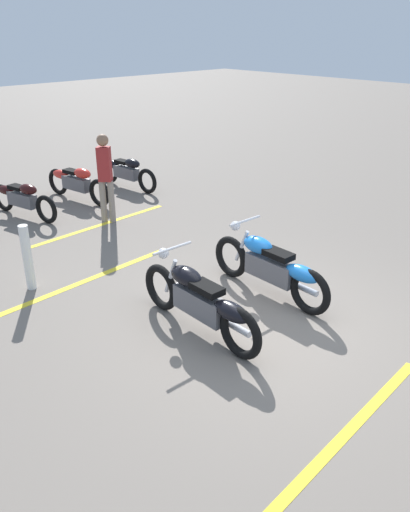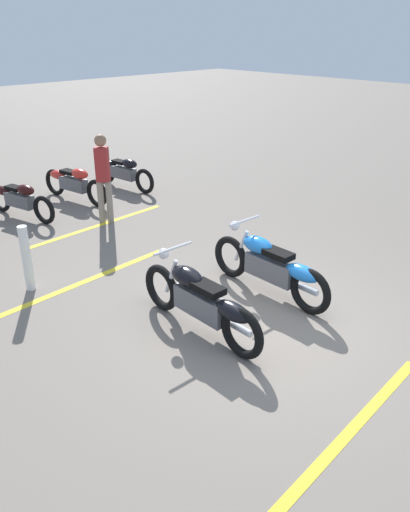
{
  "view_description": "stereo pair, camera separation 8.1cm",
  "coord_description": "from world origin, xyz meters",
  "px_view_note": "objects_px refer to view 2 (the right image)",
  "views": [
    {
      "loc": [
        -3.7,
        4.68,
        3.71
      ],
      "look_at": [
        1.18,
        0.0,
        0.65
      ],
      "focal_mm": 36.31,
      "sensor_mm": 36.0,
      "label": 1
    },
    {
      "loc": [
        -3.65,
        4.73,
        3.71
      ],
      "look_at": [
        1.18,
        0.0,
        0.65
      ],
      "focal_mm": 36.31,
      "sensor_mm": 36.0,
      "label": 2
    }
  ],
  "objects_px": {
    "bystander_near_row": "(103,174)",
    "bollard_post": "(27,259)",
    "motorcycle_row_far_left": "(123,171)",
    "motorcycle_dark_foreground": "(202,301)",
    "motorcycle_row_left": "(73,182)",
    "motorcycle_row_center": "(19,199)",
    "motorcycle_bright_foreground": "(271,266)"
  },
  "relations": [
    {
      "from": "motorcycle_row_left",
      "to": "motorcycle_row_center",
      "type": "distance_m",
      "value": 1.41
    },
    {
      "from": "bollard_post",
      "to": "motorcycle_row_far_left",
      "type": "bearing_deg",
      "value": -51.45
    },
    {
      "from": "motorcycle_row_far_left",
      "to": "motorcycle_row_center",
      "type": "distance_m",
      "value": 2.8
    },
    {
      "from": "motorcycle_row_left",
      "to": "bystander_near_row",
      "type": "distance_m",
      "value": 1.8
    },
    {
      "from": "motorcycle_row_center",
      "to": "bystander_near_row",
      "type": "relative_size",
      "value": 1.08
    },
    {
      "from": "motorcycle_dark_foreground",
      "to": "bollard_post",
      "type": "bearing_deg",
      "value": 23.03
    },
    {
      "from": "motorcycle_dark_foreground",
      "to": "bollard_post",
      "type": "distance_m",
      "value": 2.87
    },
    {
      "from": "motorcycle_row_far_left",
      "to": "motorcycle_row_center",
      "type": "xyz_separation_m",
      "value": [
        -0.22,
        2.79,
        -0.01
      ]
    },
    {
      "from": "motorcycle_dark_foreground",
      "to": "bollard_post",
      "type": "height_order",
      "value": "motorcycle_dark_foreground"
    },
    {
      "from": "motorcycle_bright_foreground",
      "to": "bystander_near_row",
      "type": "bearing_deg",
      "value": 1.81
    },
    {
      "from": "bystander_near_row",
      "to": "bollard_post",
      "type": "bearing_deg",
      "value": -7.34
    },
    {
      "from": "motorcycle_row_far_left",
      "to": "bollard_post",
      "type": "height_order",
      "value": "bollard_post"
    },
    {
      "from": "motorcycle_row_far_left",
      "to": "motorcycle_row_center",
      "type": "bearing_deg",
      "value": -90.86
    },
    {
      "from": "motorcycle_bright_foreground",
      "to": "bystander_near_row",
      "type": "xyz_separation_m",
      "value": [
        4.28,
        -0.05,
        0.52
      ]
    },
    {
      "from": "motorcycle_dark_foreground",
      "to": "motorcycle_row_center",
      "type": "height_order",
      "value": "motorcycle_dark_foreground"
    },
    {
      "from": "motorcycle_bright_foreground",
      "to": "bystander_near_row",
      "type": "distance_m",
      "value": 4.32
    },
    {
      "from": "bystander_near_row",
      "to": "bollard_post",
      "type": "relative_size",
      "value": 1.73
    },
    {
      "from": "motorcycle_bright_foreground",
      "to": "motorcycle_row_far_left",
      "type": "distance_m",
      "value": 6.23
    },
    {
      "from": "motorcycle_dark_foreground",
      "to": "bystander_near_row",
      "type": "bearing_deg",
      "value": -16.84
    },
    {
      "from": "motorcycle_row_left",
      "to": "bystander_near_row",
      "type": "bearing_deg",
      "value": -18.23
    },
    {
      "from": "motorcycle_row_center",
      "to": "bollard_post",
      "type": "xyz_separation_m",
      "value": [
        -3.12,
        1.4,
        0.11
      ]
    },
    {
      "from": "bollard_post",
      "to": "motorcycle_dark_foreground",
      "type": "bearing_deg",
      "value": -159.21
    },
    {
      "from": "motorcycle_bright_foreground",
      "to": "bollard_post",
      "type": "xyz_separation_m",
      "value": [
        2.65,
        2.47,
        0.05
      ]
    },
    {
      "from": "motorcycle_bright_foreground",
      "to": "bollard_post",
      "type": "bearing_deg",
      "value": 45.39
    },
    {
      "from": "motorcycle_row_center",
      "to": "bystander_near_row",
      "type": "height_order",
      "value": "bystander_near_row"
    },
    {
      "from": "bollard_post",
      "to": "motorcycle_bright_foreground",
      "type": "bearing_deg",
      "value": -137.04
    },
    {
      "from": "motorcycle_bright_foreground",
      "to": "motorcycle_dark_foreground",
      "type": "relative_size",
      "value": 1.0
    },
    {
      "from": "motorcycle_row_left",
      "to": "bollard_post",
      "type": "bearing_deg",
      "value": -48.72
    },
    {
      "from": "motorcycle_row_left",
      "to": "bystander_near_row",
      "type": "height_order",
      "value": "bystander_near_row"
    },
    {
      "from": "motorcycle_row_far_left",
      "to": "bollard_post",
      "type": "relative_size",
      "value": 1.93
    },
    {
      "from": "bystander_near_row",
      "to": "motorcycle_row_center",
      "type": "bearing_deg",
      "value": -93.67
    },
    {
      "from": "motorcycle_row_left",
      "to": "bystander_near_row",
      "type": "xyz_separation_m",
      "value": [
        -1.69,
        0.29,
        0.57
      ]
    }
  ]
}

